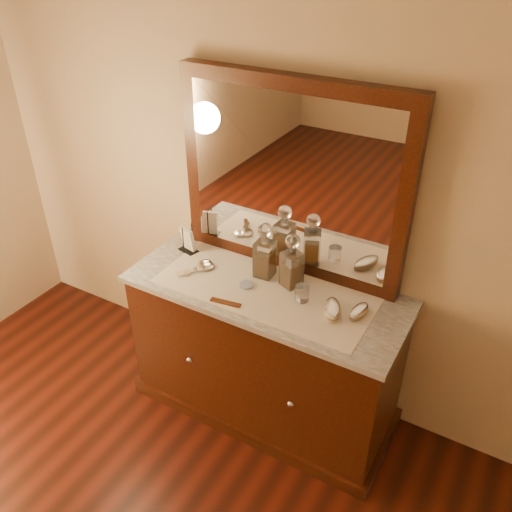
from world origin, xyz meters
name	(u,v)px	position (x,y,z in m)	size (l,w,h in m)	color
dresser_cabinet	(265,353)	(0.00, 1.96, 0.41)	(1.40, 0.55, 0.82)	black
dresser_plinth	(264,400)	(0.00, 1.96, 0.04)	(1.46, 0.59, 0.08)	black
knob_left	(190,360)	(-0.30, 1.67, 0.45)	(0.04, 0.04, 0.04)	silver
knob_right	(291,404)	(0.30, 1.67, 0.45)	(0.04, 0.04, 0.04)	silver
marble_top	(266,291)	(0.00, 1.96, 0.83)	(1.44, 0.59, 0.03)	silver
mirror_frame	(291,180)	(0.00, 2.20, 1.35)	(1.20, 0.08, 1.00)	black
mirror_glass	(288,182)	(0.00, 2.17, 1.35)	(1.06, 0.01, 0.86)	white
lace_runner	(264,290)	(0.00, 1.94, 0.85)	(1.10, 0.45, 0.00)	silver
pin_dish	(246,285)	(-0.09, 1.92, 0.86)	(0.07, 0.07, 0.01)	silver
comb	(225,302)	(-0.11, 1.75, 0.86)	(0.15, 0.03, 0.01)	maroon
napkin_rack	(188,241)	(-0.55, 2.05, 0.92)	(0.12, 0.09, 0.16)	black
decanter_left	(265,256)	(-0.06, 2.05, 0.97)	(0.10, 0.10, 0.31)	#915515
decanter_right	(292,266)	(0.10, 2.04, 0.97)	(0.12, 0.12, 0.30)	#915515
brush_near	(332,310)	(0.37, 1.93, 0.88)	(0.14, 0.19, 0.05)	#917959
brush_far	(359,312)	(0.48, 1.98, 0.87)	(0.08, 0.15, 0.04)	#917959
hand_mirror_outer	(202,265)	(-0.39, 1.96, 0.86)	(0.09, 0.19, 0.02)	silver
hand_mirror_inner	(202,268)	(-0.37, 1.93, 0.86)	(0.16, 0.21, 0.02)	silver
tumblers	(302,293)	(0.20, 1.95, 0.89)	(0.07, 0.07, 0.08)	white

